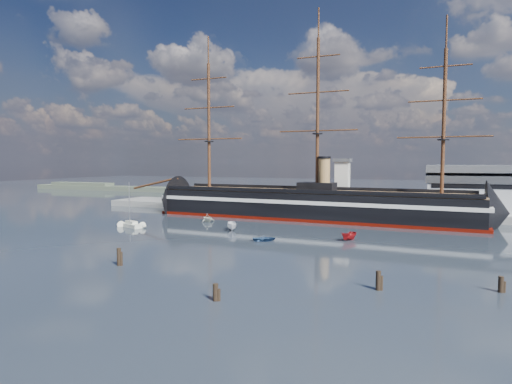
% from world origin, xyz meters
% --- Properties ---
extents(ground, '(600.00, 600.00, 0.00)m').
position_xyz_m(ground, '(0.00, 40.00, 0.00)').
color(ground, '#1D252D').
rests_on(ground, ground).
extents(quay, '(180.00, 18.00, 2.00)m').
position_xyz_m(quay, '(10.00, 76.00, 0.00)').
color(quay, slate).
rests_on(quay, ground).
extents(quay_tower, '(5.00, 5.00, 15.00)m').
position_xyz_m(quay_tower, '(3.00, 73.00, 9.75)').
color(quay_tower, silver).
rests_on(quay_tower, ground).
extents(shoreline, '(120.00, 10.00, 4.00)m').
position_xyz_m(shoreline, '(-139.23, 135.00, 1.45)').
color(shoreline, '#3F4C38').
rests_on(shoreline, ground).
extents(warship, '(113.22, 20.20, 53.94)m').
position_xyz_m(warship, '(-5.30, 60.00, 4.04)').
color(warship, black).
rests_on(warship, ground).
extents(sailboat, '(7.14, 4.55, 11.04)m').
position_xyz_m(sailboat, '(-39.84, 27.82, 0.70)').
color(sailboat, beige).
rests_on(sailboat, ground).
extents(motorboat_a, '(6.80, 4.92, 2.57)m').
position_xyz_m(motorboat_a, '(-14.78, 32.54, 0.00)').
color(motorboat_a, white).
rests_on(motorboat_a, ground).
extents(motorboat_b, '(2.42, 3.17, 1.38)m').
position_xyz_m(motorboat_b, '(-3.16, 23.24, 0.00)').
color(motorboat_b, '#2F507D').
rests_on(motorboat_b, ground).
extents(motorboat_c, '(5.55, 3.95, 2.09)m').
position_xyz_m(motorboat_c, '(12.65, 30.22, 0.00)').
color(motorboat_c, maroon).
rests_on(motorboat_c, ground).
extents(motorboat_d, '(5.80, 7.27, 2.46)m').
position_xyz_m(motorboat_d, '(-27.14, 43.30, 0.00)').
color(motorboat_d, beige).
rests_on(motorboat_d, ground).
extents(piling_near_left, '(0.64, 0.64, 3.44)m').
position_xyz_m(piling_near_left, '(-16.53, -4.46, 0.00)').
color(piling_near_left, black).
rests_on(piling_near_left, ground).
extents(piling_near_mid, '(0.64, 0.64, 2.71)m').
position_xyz_m(piling_near_mid, '(5.10, -13.75, 0.00)').
color(piling_near_mid, black).
rests_on(piling_near_mid, ground).
extents(piling_near_right, '(0.64, 0.64, 3.14)m').
position_xyz_m(piling_near_right, '(22.01, -2.42, 0.00)').
color(piling_near_right, black).
rests_on(piling_near_right, ground).
extents(piling_far_right, '(0.64, 0.64, 2.70)m').
position_xyz_m(piling_far_right, '(36.05, 2.32, 0.00)').
color(piling_far_right, black).
rests_on(piling_far_right, ground).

